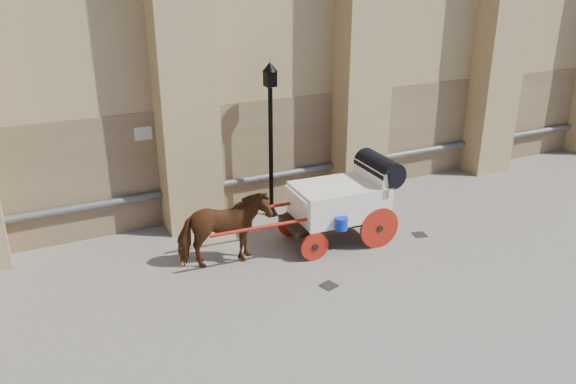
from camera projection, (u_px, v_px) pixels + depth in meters
ground at (291, 280)px, 11.96m from camera, size 90.00×90.00×0.00m
horse at (224, 230)px, 12.30m from camera, size 2.10×1.13×1.70m
carriage at (345, 198)px, 13.39m from camera, size 4.75×1.72×2.05m
street_lamp at (271, 137)px, 14.40m from camera, size 0.38×0.38×4.08m
drain_grate_near at (329, 285)px, 11.74m from camera, size 0.39×0.39×0.01m
drain_grate_far at (420, 235)px, 14.02m from camera, size 0.39×0.39×0.01m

